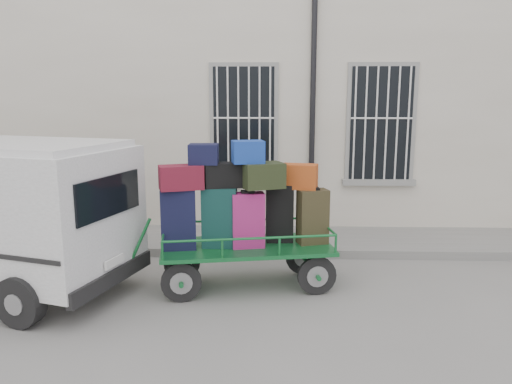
% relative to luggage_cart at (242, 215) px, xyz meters
% --- Properties ---
extents(ground, '(80.00, 80.00, 0.00)m').
position_rel_luggage_cart_xyz_m(ground, '(0.26, -0.01, -1.10)').
color(ground, slate).
rests_on(ground, ground).
extents(building, '(24.00, 5.15, 6.00)m').
position_rel_luggage_cart_xyz_m(building, '(0.26, 5.49, 1.90)').
color(building, beige).
rests_on(building, ground).
extents(sidewalk, '(24.00, 1.70, 0.15)m').
position_rel_luggage_cart_xyz_m(sidewalk, '(0.26, 2.19, -1.03)').
color(sidewalk, slate).
rests_on(sidewalk, ground).
extents(luggage_cart, '(2.97, 1.52, 2.17)m').
position_rel_luggage_cart_xyz_m(luggage_cart, '(0.00, 0.00, 0.00)').
color(luggage_cart, black).
rests_on(luggage_cart, ground).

